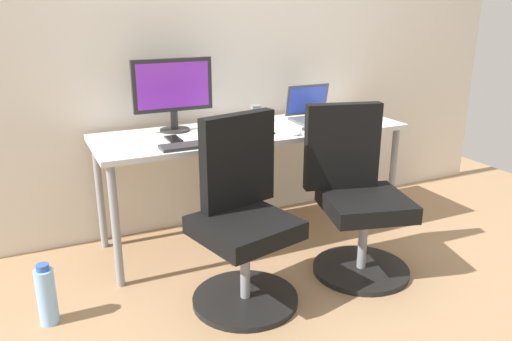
% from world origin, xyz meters
% --- Properties ---
extents(ground_plane, '(5.28, 5.28, 0.00)m').
position_xyz_m(ground_plane, '(0.00, 0.00, 0.00)').
color(ground_plane, '#9E7A56').
extents(back_wall, '(4.40, 0.04, 2.60)m').
position_xyz_m(back_wall, '(0.00, 0.39, 1.30)').
color(back_wall, silver).
rests_on(back_wall, ground).
extents(desk, '(1.91, 0.61, 0.72)m').
position_xyz_m(desk, '(0.00, 0.00, 0.66)').
color(desk, silver).
rests_on(desk, ground).
extents(office_chair_left, '(0.54, 0.54, 0.94)m').
position_xyz_m(office_chair_left, '(-0.34, -0.62, 0.42)').
color(office_chair_left, black).
rests_on(office_chair_left, ground).
extents(office_chair_right, '(0.54, 0.54, 0.94)m').
position_xyz_m(office_chair_right, '(0.34, -0.63, 0.42)').
color(office_chair_right, black).
rests_on(office_chair_right, ground).
extents(water_bottle_on_floor, '(0.09, 0.09, 0.31)m').
position_xyz_m(water_bottle_on_floor, '(-1.28, -0.45, 0.15)').
color(water_bottle_on_floor, '#8CBFF2').
rests_on(water_bottle_on_floor, ground).
extents(desktop_monitor, '(0.48, 0.18, 0.43)m').
position_xyz_m(desktop_monitor, '(-0.44, 0.16, 0.97)').
color(desktop_monitor, '#262626').
rests_on(desktop_monitor, desk).
extents(open_laptop, '(0.31, 0.26, 0.23)m').
position_xyz_m(open_laptop, '(0.47, 0.08, 0.77)').
color(open_laptop, '#4C4C51').
rests_on(open_laptop, desk).
extents(keyboard_by_monitor, '(0.34, 0.12, 0.02)m').
position_xyz_m(keyboard_by_monitor, '(-0.46, -0.23, 0.73)').
color(keyboard_by_monitor, '#2D2D2D').
rests_on(keyboard_by_monitor, desk).
extents(keyboard_by_laptop, '(0.34, 0.12, 0.02)m').
position_xyz_m(keyboard_by_laptop, '(0.43, -0.21, 0.73)').
color(keyboard_by_laptop, '#2D2D2D').
rests_on(keyboard_by_laptop, desk).
extents(mouse_by_monitor, '(0.06, 0.10, 0.03)m').
position_xyz_m(mouse_by_monitor, '(-0.11, -0.24, 0.73)').
color(mouse_by_monitor, '#B7B7B7').
rests_on(mouse_by_monitor, desk).
extents(mouse_by_laptop, '(0.06, 0.10, 0.03)m').
position_xyz_m(mouse_by_laptop, '(0.17, -0.23, 0.73)').
color(mouse_by_laptop, silver).
rests_on(mouse_by_laptop, desk).
extents(coffee_mug, '(0.08, 0.08, 0.09)m').
position_xyz_m(coffee_mug, '(0.01, 0.07, 0.76)').
color(coffee_mug, blue).
rests_on(coffee_mug, desk).
extents(pen_cup, '(0.07, 0.07, 0.10)m').
position_xyz_m(pen_cup, '(0.11, 0.19, 0.77)').
color(pen_cup, slate).
rests_on(pen_cup, desk).
extents(phone_near_monitor, '(0.07, 0.14, 0.01)m').
position_xyz_m(phone_near_monitor, '(-0.51, -0.04, 0.72)').
color(phone_near_monitor, black).
rests_on(phone_near_monitor, desk).
extents(phone_near_laptop, '(0.07, 0.14, 0.01)m').
position_xyz_m(phone_near_laptop, '(0.04, -0.10, 0.72)').
color(phone_near_laptop, black).
rests_on(phone_near_laptop, desk).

